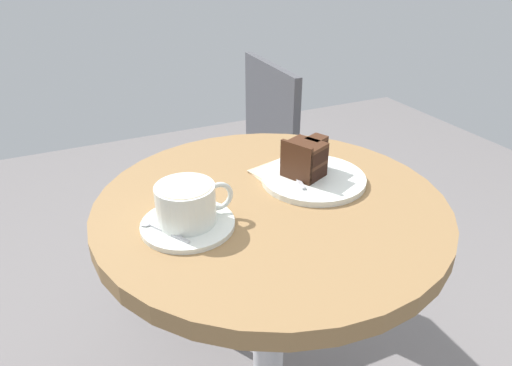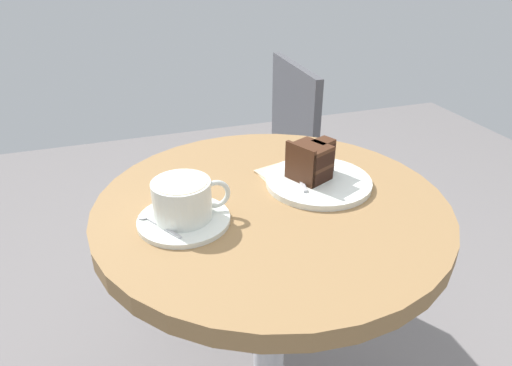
% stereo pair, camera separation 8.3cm
% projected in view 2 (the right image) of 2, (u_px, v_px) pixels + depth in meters
% --- Properties ---
extents(cafe_table, '(0.66, 0.66, 0.72)m').
position_uv_depth(cafe_table, '(270.00, 256.00, 0.92)').
color(cafe_table, olive).
rests_on(cafe_table, ground).
extents(saucer, '(0.16, 0.16, 0.01)m').
position_uv_depth(saucer, '(184.00, 220.00, 0.79)').
color(saucer, silver).
rests_on(saucer, cafe_table).
extents(coffee_cup, '(0.14, 0.10, 0.07)m').
position_uv_depth(coffee_cup, '(183.00, 199.00, 0.77)').
color(coffee_cup, silver).
rests_on(coffee_cup, saucer).
extents(teaspoon, '(0.06, 0.09, 0.00)m').
position_uv_depth(teaspoon, '(155.00, 222.00, 0.77)').
color(teaspoon, '#B7B7BC').
rests_on(teaspoon, saucer).
extents(cake_plate, '(0.21, 0.21, 0.01)m').
position_uv_depth(cake_plate, '(318.00, 182.00, 0.91)').
color(cake_plate, silver).
rests_on(cake_plate, cafe_table).
extents(cake_slice, '(0.11, 0.09, 0.08)m').
position_uv_depth(cake_slice, '(311.00, 161.00, 0.90)').
color(cake_slice, black).
rests_on(cake_slice, cake_plate).
extents(fork, '(0.04, 0.13, 0.00)m').
position_uv_depth(fork, '(296.00, 172.00, 0.93)').
color(fork, '#B7B7BC').
rests_on(fork, cake_plate).
extents(napkin, '(0.14, 0.15, 0.00)m').
position_uv_depth(napkin, '(293.00, 176.00, 0.94)').
color(napkin, beige).
rests_on(napkin, cafe_table).
extents(cafe_chair, '(0.39, 0.39, 0.82)m').
position_uv_depth(cafe_chair, '(266.00, 165.00, 1.53)').
color(cafe_chair, '#4C4C51').
rests_on(cafe_chair, ground).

